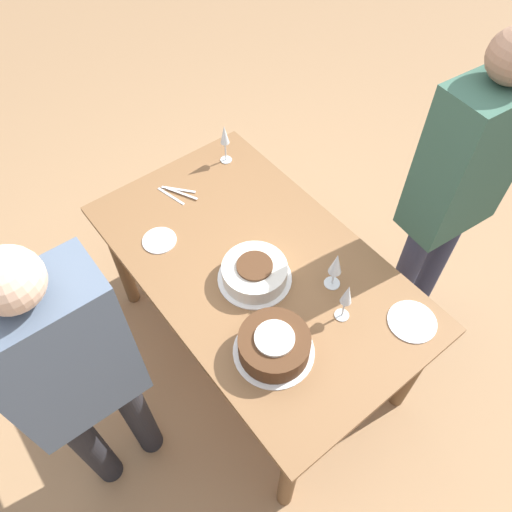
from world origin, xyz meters
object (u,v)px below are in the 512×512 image
wine_glass_near (347,296)px  person_watching (458,185)px  cake_center_white (255,272)px  wine_glass_extra (225,137)px  wine_glass_far (336,265)px  cake_front_chocolate (274,345)px  person_cutting (74,373)px

wine_glass_near → person_watching: person_watching is taller
cake_center_white → wine_glass_extra: wine_glass_extra is taller
wine_glass_near → wine_glass_far: (-0.14, 0.07, -0.01)m
cake_front_chocolate → wine_glass_near: (0.05, 0.31, 0.09)m
wine_glass_far → person_cutting: 1.03m
cake_front_chocolate → wine_glass_extra: size_ratio=1.45×
person_cutting → wine_glass_far: bearing=-9.8°
wine_glass_far → wine_glass_extra: bearing=173.7°
cake_front_chocolate → wine_glass_far: size_ratio=1.58×
wine_glass_near → person_watching: (-0.07, 0.68, 0.12)m
cake_center_white → cake_front_chocolate: bearing=-25.9°
cake_center_white → person_cutting: size_ratio=0.20×
cake_center_white → person_watching: 0.92m
person_watching → cake_center_white: bearing=-13.4°
cake_front_chocolate → wine_glass_far: (-0.09, 0.39, 0.08)m
wine_glass_near → wine_glass_far: bearing=151.1°
wine_glass_extra → cake_center_white: bearing=-26.7°
cake_front_chocolate → person_cutting: 0.70m
cake_center_white → wine_glass_extra: (-0.66, 0.33, 0.11)m
wine_glass_far → person_cutting: person_cutting is taller
wine_glass_near → wine_glass_extra: bearing=170.4°
cake_center_white → cake_front_chocolate: size_ratio=1.01×
wine_glass_near → wine_glass_extra: 1.03m
cake_front_chocolate → person_cutting: (-0.28, -0.63, 0.13)m
person_cutting → wine_glass_near: bearing=-18.3°
wine_glass_extra → person_cutting: bearing=-58.0°
cake_front_chocolate → person_cutting: size_ratio=0.20×
person_watching → wine_glass_near: bearing=11.1°
wine_glass_extra → person_cutting: size_ratio=0.14×
cake_front_chocolate → person_watching: bearing=91.1°
wine_glass_far → wine_glass_extra: 0.89m
cake_center_white → wine_glass_near: bearing=24.5°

